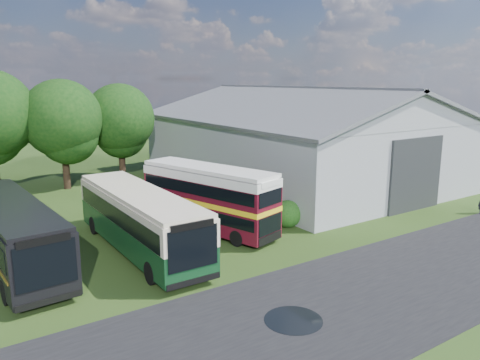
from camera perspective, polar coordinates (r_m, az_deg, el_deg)
ground at (r=21.20m, az=4.33°, el=-12.36°), size 120.00×120.00×0.00m
asphalt_road at (r=21.18m, az=16.10°, el=-12.85°), size 60.00×8.00×0.02m
puddle at (r=18.28m, az=6.51°, el=-16.67°), size 2.20×2.20×0.01m
storage_shed at (r=41.43m, az=7.17°, el=5.71°), size 18.80×24.80×8.15m
tree_right_a at (r=40.05m, az=-20.87°, el=6.97°), size 6.26×6.26×8.83m
tree_right_b at (r=42.23m, az=-14.44°, el=7.28°), size 5.98×5.98×8.45m
shrub_front at (r=28.85m, az=5.77°, el=-5.61°), size 1.70×1.70×1.70m
shrub_mid at (r=30.34m, az=3.36°, el=-4.66°), size 1.60×1.60×1.60m
bus_green_single at (r=24.72m, az=-12.12°, el=-4.75°), size 2.73×11.61×3.20m
bus_maroon_double at (r=27.46m, az=-3.85°, el=-2.32°), size 4.74×9.24×3.85m
bus_dark_single at (r=24.76m, az=-26.05°, el=-5.76°), size 3.40×11.65×3.17m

